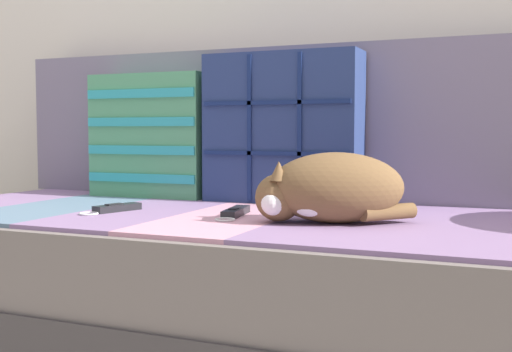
% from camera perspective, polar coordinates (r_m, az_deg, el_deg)
% --- Properties ---
extents(ground_plane, '(14.00, 14.00, 0.00)m').
position_cam_1_polar(ground_plane, '(1.75, -6.24, -15.30)').
color(ground_plane, '#A89E8E').
extents(couch, '(1.72, 0.92, 0.37)m').
position_cam_1_polar(couch, '(1.77, -4.83, -8.91)').
color(couch, '#3D3838').
rests_on(couch, ground_plane).
extents(sofa_backrest, '(1.69, 0.14, 0.47)m').
position_cam_1_polar(sofa_backrest, '(2.08, 0.10, 4.69)').
color(sofa_backrest, slate).
rests_on(sofa_backrest, couch).
extents(throw_pillow_quilted, '(0.47, 0.14, 0.44)m').
position_cam_1_polar(throw_pillow_quilted, '(1.89, 2.35, 4.28)').
color(throw_pillow_quilted, navy).
rests_on(throw_pillow_quilted, couch).
extents(throw_pillow_striped, '(0.39, 0.14, 0.39)m').
position_cam_1_polar(throw_pillow_striped, '(2.09, -9.31, 3.55)').
color(throw_pillow_striped, '#4C9366').
rests_on(throw_pillow_striped, couch).
extents(sleeping_cat, '(0.35, 0.28, 0.16)m').
position_cam_1_polar(sleeping_cat, '(1.48, 6.36, -1.21)').
color(sleeping_cat, brown).
rests_on(sleeping_cat, couch).
extents(game_remote_near, '(0.09, 0.19, 0.02)m').
position_cam_1_polar(game_remote_near, '(1.72, -12.43, -2.82)').
color(game_remote_near, black).
rests_on(game_remote_near, couch).
extents(game_remote_far, '(0.07, 0.20, 0.02)m').
position_cam_1_polar(game_remote_far, '(1.60, -1.87, -3.24)').
color(game_remote_far, black).
rests_on(game_remote_far, couch).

